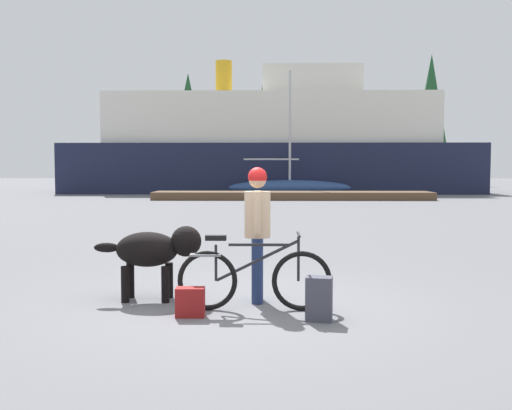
{
  "coord_description": "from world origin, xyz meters",
  "views": [
    {
      "loc": [
        0.28,
        -6.99,
        1.67
      ],
      "look_at": [
        0.13,
        0.67,
        1.18
      ],
      "focal_mm": 41.88,
      "sensor_mm": 36.0,
      "label": 1
    }
  ],
  "objects_px": {
    "bicycle": "(253,278)",
    "handbag_pannier": "(190,302)",
    "person_cyclist": "(257,222)",
    "ferry_boat": "(272,146)",
    "backpack": "(319,299)",
    "sailboat_moored": "(290,187)",
    "dog": "(155,250)"
  },
  "relations": [
    {
      "from": "bicycle",
      "to": "handbag_pannier",
      "type": "xyz_separation_m",
      "value": [
        -0.69,
        -0.3,
        -0.22
      ]
    },
    {
      "from": "person_cyclist",
      "to": "ferry_boat",
      "type": "relative_size",
      "value": 0.06
    },
    {
      "from": "bicycle",
      "to": "backpack",
      "type": "distance_m",
      "value": 0.86
    },
    {
      "from": "sailboat_moored",
      "to": "bicycle",
      "type": "bearing_deg",
      "value": -92.92
    },
    {
      "from": "backpack",
      "to": "ferry_boat",
      "type": "relative_size",
      "value": 0.02
    },
    {
      "from": "bicycle",
      "to": "dog",
      "type": "xyz_separation_m",
      "value": [
        -1.24,
        0.52,
        0.25
      ]
    },
    {
      "from": "ferry_boat",
      "to": "sailboat_moored",
      "type": "height_order",
      "value": "ferry_boat"
    },
    {
      "from": "bicycle",
      "to": "backpack",
      "type": "xyz_separation_m",
      "value": [
        0.73,
        -0.44,
        -0.14
      ]
    },
    {
      "from": "ferry_boat",
      "to": "sailboat_moored",
      "type": "relative_size",
      "value": 3.63
    },
    {
      "from": "backpack",
      "to": "bicycle",
      "type": "bearing_deg",
      "value": 148.89
    },
    {
      "from": "handbag_pannier",
      "to": "dog",
      "type": "bearing_deg",
      "value": 123.43
    },
    {
      "from": "person_cyclist",
      "to": "sailboat_moored",
      "type": "relative_size",
      "value": 0.23
    },
    {
      "from": "dog",
      "to": "backpack",
      "type": "height_order",
      "value": "dog"
    },
    {
      "from": "dog",
      "to": "bicycle",
      "type": "bearing_deg",
      "value": -22.99
    },
    {
      "from": "handbag_pannier",
      "to": "sailboat_moored",
      "type": "relative_size",
      "value": 0.05
    },
    {
      "from": "sailboat_moored",
      "to": "ferry_boat",
      "type": "bearing_deg",
      "value": 100.11
    },
    {
      "from": "backpack",
      "to": "ferry_boat",
      "type": "height_order",
      "value": "ferry_boat"
    },
    {
      "from": "backpack",
      "to": "sailboat_moored",
      "type": "height_order",
      "value": "sailboat_moored"
    },
    {
      "from": "bicycle",
      "to": "handbag_pannier",
      "type": "height_order",
      "value": "bicycle"
    },
    {
      "from": "ferry_boat",
      "to": "backpack",
      "type": "bearing_deg",
      "value": -89.54
    },
    {
      "from": "ferry_boat",
      "to": "bicycle",
      "type": "bearing_deg",
      "value": -90.77
    },
    {
      "from": "backpack",
      "to": "sailboat_moored",
      "type": "relative_size",
      "value": 0.07
    },
    {
      "from": "dog",
      "to": "backpack",
      "type": "distance_m",
      "value": 2.22
    },
    {
      "from": "dog",
      "to": "backpack",
      "type": "relative_size",
      "value": 2.81
    },
    {
      "from": "person_cyclist",
      "to": "handbag_pannier",
      "type": "height_order",
      "value": "person_cyclist"
    },
    {
      "from": "person_cyclist",
      "to": "sailboat_moored",
      "type": "height_order",
      "value": "sailboat_moored"
    },
    {
      "from": "sailboat_moored",
      "to": "handbag_pannier",
      "type": "bearing_deg",
      "value": -94.29
    },
    {
      "from": "dog",
      "to": "sailboat_moored",
      "type": "xyz_separation_m",
      "value": [
        2.66,
        27.43,
        -0.14
      ]
    },
    {
      "from": "handbag_pannier",
      "to": "bicycle",
      "type": "bearing_deg",
      "value": 23.29
    },
    {
      "from": "person_cyclist",
      "to": "sailboat_moored",
      "type": "bearing_deg",
      "value": 87.12
    },
    {
      "from": "person_cyclist",
      "to": "ferry_boat",
      "type": "distance_m",
      "value": 33.02
    },
    {
      "from": "backpack",
      "to": "handbag_pannier",
      "type": "xyz_separation_m",
      "value": [
        -1.42,
        0.14,
        -0.08
      ]
    }
  ]
}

